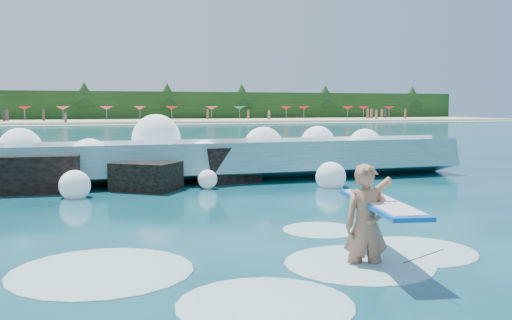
# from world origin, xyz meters

# --- Properties ---
(ground) EXTENTS (200.00, 200.00, 0.00)m
(ground) POSITION_xyz_m (0.00, 0.00, 0.00)
(ground) COLOR #083142
(ground) RESTS_ON ground
(beach) EXTENTS (140.00, 20.00, 0.40)m
(beach) POSITION_xyz_m (0.00, 78.00, 0.20)
(beach) COLOR tan
(beach) RESTS_ON ground
(wet_band) EXTENTS (140.00, 5.00, 0.08)m
(wet_band) POSITION_xyz_m (0.00, 67.00, 0.04)
(wet_band) COLOR silver
(wet_band) RESTS_ON ground
(treeline) EXTENTS (140.00, 4.00, 5.00)m
(treeline) POSITION_xyz_m (0.00, 88.00, 2.50)
(treeline) COLOR black
(treeline) RESTS_ON ground
(breaking_wave) EXTENTS (19.74, 3.01, 1.70)m
(breaking_wave) POSITION_xyz_m (0.78, 7.94, 0.59)
(breaking_wave) COLOR teal
(breaking_wave) RESTS_ON ground
(rock_cluster) EXTENTS (8.13, 3.33, 1.37)m
(rock_cluster) POSITION_xyz_m (-0.95, 6.87, 0.44)
(rock_cluster) COLOR black
(rock_cluster) RESTS_ON ground
(surfer_with_board) EXTENTS (1.23, 3.05, 1.92)m
(surfer_with_board) POSITION_xyz_m (1.65, -3.15, 0.71)
(surfer_with_board) COLOR #A76C4E
(surfer_with_board) RESTS_ON ground
(wave_spray) EXTENTS (15.12, 4.90, 2.38)m
(wave_spray) POSITION_xyz_m (0.79, 7.94, 1.02)
(wave_spray) COLOR white
(wave_spray) RESTS_ON ground
(surf_foam) EXTENTS (8.99, 5.67, 0.14)m
(surf_foam) POSITION_xyz_m (0.30, -2.79, 0.00)
(surf_foam) COLOR silver
(surf_foam) RESTS_ON ground
(beach_umbrellas) EXTENTS (110.21, 6.38, 0.50)m
(beach_umbrellas) POSITION_xyz_m (-0.30, 80.59, 2.25)
(beach_umbrellas) COLOR #E0425D
(beach_umbrellas) RESTS_ON ground
(beachgoers) EXTENTS (107.17, 14.02, 1.92)m
(beachgoers) POSITION_xyz_m (0.83, 76.19, 1.12)
(beachgoers) COLOR #3F332D
(beachgoers) RESTS_ON ground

